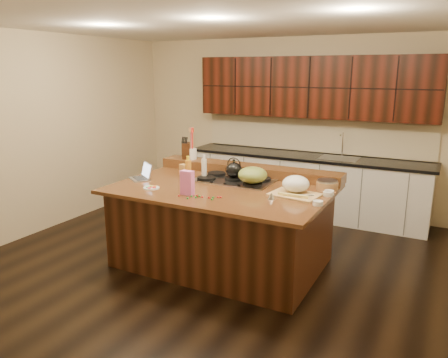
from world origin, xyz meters
The scene contains 35 objects.
room centered at (0.00, 0.00, 1.35)m, with size 5.52×5.02×2.72m.
island centered at (0.00, 0.00, 0.46)m, with size 2.40×1.60×0.92m.
back_ledge centered at (0.00, 0.70, 0.98)m, with size 2.40×0.30×0.12m, color black.
cooktop centered at (0.00, 0.30, 0.94)m, with size 0.92×0.52×0.05m.
back_counter centered at (0.30, 2.23, 0.98)m, with size 3.70×0.66×2.40m.
kettle centered at (0.00, 0.30, 1.05)m, with size 0.20×0.20×0.18m, color black.
green_bowl centered at (0.30, 0.17, 1.06)m, with size 0.33×0.33×0.18m, color olive.
laptop centered at (-1.02, -0.12, 0.97)m, with size 0.36×0.34×0.20m.
oil_bottle centered at (-0.42, -0.03, 1.06)m, with size 0.07×0.07×0.27m, color orange.
vinegar_bottle centered at (-0.36, 0.21, 1.04)m, with size 0.06×0.06×0.25m, color silver.
wooden_tray centered at (0.83, 0.09, 1.01)m, with size 0.54×0.43×0.20m.
ramekin_a centered at (1.15, -0.18, 0.94)m, with size 0.10×0.10×0.04m, color white.
ramekin_b centered at (1.15, 0.25, 0.94)m, with size 0.10×0.10×0.04m, color white.
ramekin_c centered at (1.15, 0.19, 0.94)m, with size 0.10×0.10×0.04m, color white.
strainer_bowl centered at (1.08, 0.43, 0.97)m, with size 0.24×0.24×0.09m, color #996B3F.
kitchen_timer centered at (0.67, -0.20, 0.96)m, with size 0.08×0.08×0.07m, color silver.
pink_bag centered at (-0.17, -0.45, 1.05)m, with size 0.14×0.07×0.26m, color #F171C8.
candy_plate centered at (-0.66, -0.42, 0.93)m, with size 0.18×0.18×0.01m, color white.
package_box centered at (-0.70, 0.28, 0.99)m, with size 0.10×0.07×0.14m, color #C28E44.
utensil_crock centered at (-0.82, 0.70, 1.11)m, with size 0.12×0.12×0.14m, color white.
knife_block centered at (-0.91, 0.70, 1.15)m, with size 0.11×0.17×0.21m, color black.
gumdrop_0 centered at (0.10, -0.47, 0.93)m, with size 0.02×0.02×0.02m, color red.
gumdrop_1 centered at (-0.03, -0.52, 0.93)m, with size 0.02×0.02×0.02m, color #198C26.
gumdrop_2 centered at (-0.21, -0.55, 0.93)m, with size 0.02×0.02×0.02m, color red.
gumdrop_3 centered at (0.13, -0.44, 0.93)m, with size 0.02×0.02×0.02m, color #198C26.
gumdrop_4 centered at (0.20, -0.40, 0.93)m, with size 0.02×0.02×0.02m, color red.
gumdrop_5 centered at (-0.02, -0.46, 0.93)m, with size 0.02×0.02×0.02m, color #198C26.
gumdrop_6 centered at (-0.12, -0.41, 0.93)m, with size 0.02×0.02×0.02m, color red.
gumdrop_7 centered at (-0.09, -0.51, 0.93)m, with size 0.02×0.02×0.02m, color #198C26.
gumdrop_8 centered at (-0.05, -0.46, 0.93)m, with size 0.02×0.02×0.02m, color red.
gumdrop_9 centered at (-0.09, -0.59, 0.93)m, with size 0.02×0.02×0.02m, color #198C26.
gumdrop_10 centered at (0.02, -0.48, 0.93)m, with size 0.02×0.02×0.02m, color red.
gumdrop_11 centered at (-0.14, -0.39, 0.93)m, with size 0.02×0.02×0.02m, color #198C26.
gumdrop_12 centered at (0.17, -0.41, 0.93)m, with size 0.02×0.02×0.02m, color red.
gumdrop_13 centered at (0.16, -0.51, 0.93)m, with size 0.02×0.02×0.02m, color #198C26.
Camera 1 is at (2.22, -4.19, 2.19)m, focal length 35.00 mm.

